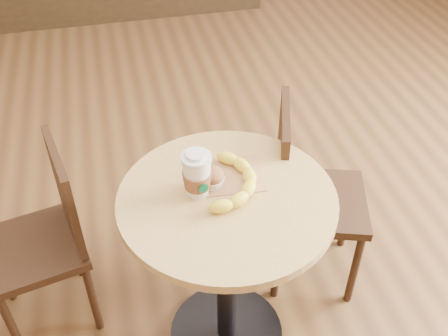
% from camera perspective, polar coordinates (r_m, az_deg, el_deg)
% --- Properties ---
extents(cafe_table, '(0.68, 0.68, 0.75)m').
position_cam_1_polar(cafe_table, '(1.76, 0.31, -8.45)').
color(cafe_table, black).
rests_on(cafe_table, ground).
extents(chair_left, '(0.41, 0.41, 0.79)m').
position_cam_1_polar(chair_left, '(2.02, -18.78, -7.00)').
color(chair_left, '#301D10').
rests_on(chair_left, ground).
extents(chair_right, '(0.46, 0.46, 0.83)m').
position_cam_1_polar(chair_right, '(2.07, 8.91, -2.64)').
color(chair_right, '#301D10').
rests_on(chair_right, ground).
extents(kraft_bag, '(0.25, 0.20, 0.00)m').
position_cam_1_polar(kraft_bag, '(1.67, 0.08, -0.85)').
color(kraft_bag, '#AD7C54').
rests_on(kraft_bag, cafe_table).
extents(coffee_cup, '(0.09, 0.09, 0.15)m').
position_cam_1_polar(coffee_cup, '(1.57, -2.96, -0.83)').
color(coffee_cup, white).
rests_on(coffee_cup, cafe_table).
extents(muffin, '(0.08, 0.08, 0.07)m').
position_cam_1_polar(muffin, '(1.60, -1.32, -1.09)').
color(muffin, white).
rests_on(muffin, kraft_bag).
extents(banana, '(0.29, 0.34, 0.04)m').
position_cam_1_polar(banana, '(1.62, 0.86, -1.30)').
color(banana, yellow).
rests_on(banana, kraft_bag).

